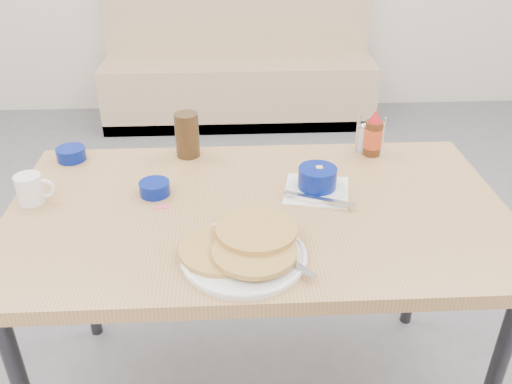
{
  "coord_description": "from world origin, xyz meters",
  "views": [
    {
      "loc": [
        -0.07,
        -1.04,
        1.56
      ],
      "look_at": [
        -0.01,
        0.23,
        0.82
      ],
      "focal_mm": 38.0,
      "sensor_mm": 36.0,
      "label": 1
    }
  ],
  "objects_px": {
    "booth_bench": "(239,71)",
    "pancake_plate": "(244,249)",
    "coffee_mug": "(31,189)",
    "amber_tumbler": "(187,135)",
    "condiment_caddy": "(369,140)",
    "dining_table": "(258,225)",
    "grits_setting": "(317,181)",
    "butter_bowl": "(155,188)",
    "creamer_bowl": "(71,154)",
    "syrup_bottle": "(373,136)"
  },
  "relations": [
    {
      "from": "booth_bench",
      "to": "pancake_plate",
      "type": "bearing_deg",
      "value": -90.95
    },
    {
      "from": "coffee_mug",
      "to": "amber_tumbler",
      "type": "relative_size",
      "value": 0.74
    },
    {
      "from": "condiment_caddy",
      "to": "dining_table",
      "type": "bearing_deg",
      "value": -118.8
    },
    {
      "from": "grits_setting",
      "to": "butter_bowl",
      "type": "bearing_deg",
      "value": 179.07
    },
    {
      "from": "grits_setting",
      "to": "creamer_bowl",
      "type": "height_order",
      "value": "grits_setting"
    },
    {
      "from": "coffee_mug",
      "to": "syrup_bottle",
      "type": "distance_m",
      "value": 1.06
    },
    {
      "from": "amber_tumbler",
      "to": "condiment_caddy",
      "type": "relative_size",
      "value": 1.27
    },
    {
      "from": "syrup_bottle",
      "to": "condiment_caddy",
      "type": "bearing_deg",
      "value": 98.31
    },
    {
      "from": "booth_bench",
      "to": "condiment_caddy",
      "type": "distance_m",
      "value": 2.27
    },
    {
      "from": "coffee_mug",
      "to": "syrup_bottle",
      "type": "height_order",
      "value": "syrup_bottle"
    },
    {
      "from": "grits_setting",
      "to": "creamer_bowl",
      "type": "bearing_deg",
      "value": 162.27
    },
    {
      "from": "booth_bench",
      "to": "coffee_mug",
      "type": "bearing_deg",
      "value": -104.43
    },
    {
      "from": "amber_tumbler",
      "to": "condiment_caddy",
      "type": "xyz_separation_m",
      "value": [
        0.61,
        0.0,
        -0.03
      ]
    },
    {
      "from": "condiment_caddy",
      "to": "amber_tumbler",
      "type": "bearing_deg",
      "value": -159.57
    },
    {
      "from": "coffee_mug",
      "to": "butter_bowl",
      "type": "xyz_separation_m",
      "value": [
        0.34,
        0.03,
        -0.02
      ]
    },
    {
      "from": "coffee_mug",
      "to": "creamer_bowl",
      "type": "height_order",
      "value": "coffee_mug"
    },
    {
      "from": "amber_tumbler",
      "to": "condiment_caddy",
      "type": "height_order",
      "value": "amber_tumbler"
    },
    {
      "from": "butter_bowl",
      "to": "condiment_caddy",
      "type": "distance_m",
      "value": 0.73
    },
    {
      "from": "grits_setting",
      "to": "condiment_caddy",
      "type": "relative_size",
      "value": 1.98
    },
    {
      "from": "syrup_bottle",
      "to": "dining_table",
      "type": "bearing_deg",
      "value": -141.56
    },
    {
      "from": "grits_setting",
      "to": "butter_bowl",
      "type": "xyz_separation_m",
      "value": [
        -0.47,
        0.01,
        -0.01
      ]
    },
    {
      "from": "coffee_mug",
      "to": "amber_tumbler",
      "type": "distance_m",
      "value": 0.51
    },
    {
      "from": "booth_bench",
      "to": "butter_bowl",
      "type": "bearing_deg",
      "value": -96.88
    },
    {
      "from": "syrup_bottle",
      "to": "amber_tumbler",
      "type": "bearing_deg",
      "value": 177.73
    },
    {
      "from": "coffee_mug",
      "to": "butter_bowl",
      "type": "height_order",
      "value": "coffee_mug"
    },
    {
      "from": "creamer_bowl",
      "to": "booth_bench",
      "type": "bearing_deg",
      "value": 74.99
    },
    {
      "from": "creamer_bowl",
      "to": "butter_bowl",
      "type": "xyz_separation_m",
      "value": [
        0.3,
        -0.24,
        -0.0
      ]
    },
    {
      "from": "amber_tumbler",
      "to": "syrup_bottle",
      "type": "height_order",
      "value": "syrup_bottle"
    },
    {
      "from": "butter_bowl",
      "to": "syrup_bottle",
      "type": "xyz_separation_m",
      "value": [
        0.69,
        0.23,
        0.05
      ]
    },
    {
      "from": "condiment_caddy",
      "to": "syrup_bottle",
      "type": "relative_size",
      "value": 0.74
    },
    {
      "from": "dining_table",
      "to": "creamer_bowl",
      "type": "relative_size",
      "value": 15.07
    },
    {
      "from": "coffee_mug",
      "to": "grits_setting",
      "type": "xyz_separation_m",
      "value": [
        0.81,
        0.02,
        -0.01
      ]
    },
    {
      "from": "grits_setting",
      "to": "syrup_bottle",
      "type": "xyz_separation_m",
      "value": [
        0.22,
        0.24,
        0.03
      ]
    },
    {
      "from": "dining_table",
      "to": "grits_setting",
      "type": "bearing_deg",
      "value": 23.96
    },
    {
      "from": "amber_tumbler",
      "to": "syrup_bottle",
      "type": "distance_m",
      "value": 0.61
    },
    {
      "from": "coffee_mug",
      "to": "condiment_caddy",
      "type": "relative_size",
      "value": 0.94
    },
    {
      "from": "dining_table",
      "to": "butter_bowl",
      "type": "height_order",
      "value": "butter_bowl"
    },
    {
      "from": "creamer_bowl",
      "to": "amber_tumbler",
      "type": "relative_size",
      "value": 0.63
    },
    {
      "from": "pancake_plate",
      "to": "butter_bowl",
      "type": "bearing_deg",
      "value": 128.34
    },
    {
      "from": "pancake_plate",
      "to": "condiment_caddy",
      "type": "height_order",
      "value": "condiment_caddy"
    },
    {
      "from": "pancake_plate",
      "to": "coffee_mug",
      "type": "bearing_deg",
      "value": 153.83
    },
    {
      "from": "dining_table",
      "to": "syrup_bottle",
      "type": "height_order",
      "value": "syrup_bottle"
    },
    {
      "from": "pancake_plate",
      "to": "dining_table",
      "type": "bearing_deg",
      "value": 78.73
    },
    {
      "from": "booth_bench",
      "to": "creamer_bowl",
      "type": "height_order",
      "value": "booth_bench"
    },
    {
      "from": "dining_table",
      "to": "coffee_mug",
      "type": "distance_m",
      "value": 0.65
    },
    {
      "from": "amber_tumbler",
      "to": "pancake_plate",
      "type": "bearing_deg",
      "value": -73.63
    },
    {
      "from": "amber_tumbler",
      "to": "butter_bowl",
      "type": "bearing_deg",
      "value": -108.19
    },
    {
      "from": "dining_table",
      "to": "grits_setting",
      "type": "relative_size",
      "value": 6.09
    },
    {
      "from": "coffee_mug",
      "to": "pancake_plate",
      "type": "bearing_deg",
      "value": -26.17
    },
    {
      "from": "coffee_mug",
      "to": "amber_tumbler",
      "type": "xyz_separation_m",
      "value": [
        0.42,
        0.28,
        0.03
      ]
    }
  ]
}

